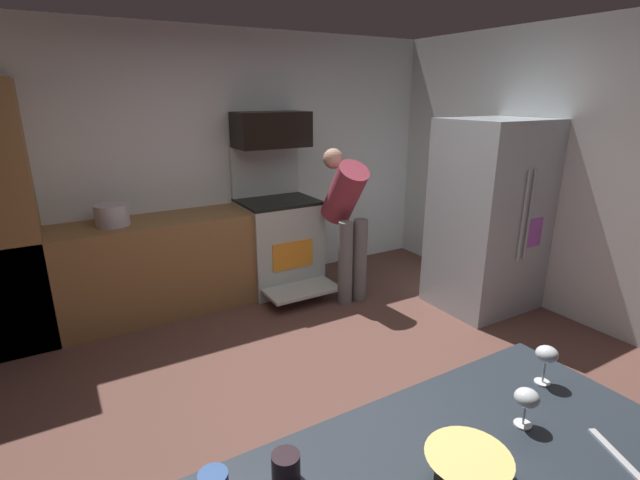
% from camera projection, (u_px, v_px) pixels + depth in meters
% --- Properties ---
extents(ground_plane, '(5.20, 4.80, 0.02)m').
position_uv_depth(ground_plane, '(338.00, 399.00, 3.16)').
color(ground_plane, brown).
extents(wall_back, '(5.20, 0.12, 2.60)m').
position_uv_depth(wall_back, '(216.00, 165.00, 4.69)').
color(wall_back, silver).
rests_on(wall_back, ground).
extents(wall_right, '(0.12, 4.80, 2.60)m').
position_uv_depth(wall_right, '(587.00, 177.00, 3.99)').
color(wall_right, silver).
rests_on(wall_right, ground).
extents(lower_cabinet_run, '(2.40, 0.60, 0.90)m').
position_uv_depth(lower_cabinet_run, '(139.00, 270.00, 4.22)').
color(lower_cabinet_run, olive).
rests_on(lower_cabinet_run, ground).
extents(oven_range, '(0.76, 1.01, 1.47)m').
position_uv_depth(oven_range, '(279.00, 241.00, 4.86)').
color(oven_range, '#B5BFB7').
rests_on(oven_range, ground).
extents(microwave, '(0.74, 0.38, 0.35)m').
position_uv_depth(microwave, '(271.00, 130.00, 4.59)').
color(microwave, black).
rests_on(microwave, oven_range).
extents(refrigerator, '(0.90, 0.79, 1.78)m').
position_uv_depth(refrigerator, '(489.00, 216.00, 4.34)').
color(refrigerator, '#AEBAC2').
rests_on(refrigerator, ground).
extents(person_cook, '(0.31, 0.60, 1.48)m').
position_uv_depth(person_cook, '(346.00, 214.00, 4.48)').
color(person_cook, slate).
rests_on(person_cook, ground).
extents(mixing_bowl_small, '(0.26, 0.26, 0.08)m').
position_uv_depth(mixing_bowl_small, '(467.00, 467.00, 1.36)').
color(mixing_bowl_small, '#E9D572').
rests_on(mixing_bowl_small, counter_island).
extents(wine_glass_near, '(0.08, 0.08, 0.16)m').
position_uv_depth(wine_glass_near, '(547.00, 356.00, 1.78)').
color(wine_glass_near, silver).
rests_on(wine_glass_near, counter_island).
extents(wine_glass_mid, '(0.08, 0.08, 0.14)m').
position_uv_depth(wine_glass_mid, '(527.00, 399.00, 1.56)').
color(wine_glass_mid, silver).
rests_on(wine_glass_mid, counter_island).
extents(mug_coffee, '(0.09, 0.09, 0.09)m').
position_uv_depth(mug_coffee, '(286.00, 467.00, 1.35)').
color(mug_coffee, black).
rests_on(mug_coffee, counter_island).
extents(knife_chef, '(0.12, 0.24, 0.01)m').
position_uv_depth(knife_chef, '(619.00, 457.00, 1.44)').
color(knife_chef, '#B7BABF').
rests_on(knife_chef, counter_island).
extents(stock_pot, '(0.28, 0.28, 0.18)m').
position_uv_depth(stock_pot, '(112.00, 215.00, 3.97)').
color(stock_pot, '#C0B5C1').
rests_on(stock_pot, lower_cabinet_run).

